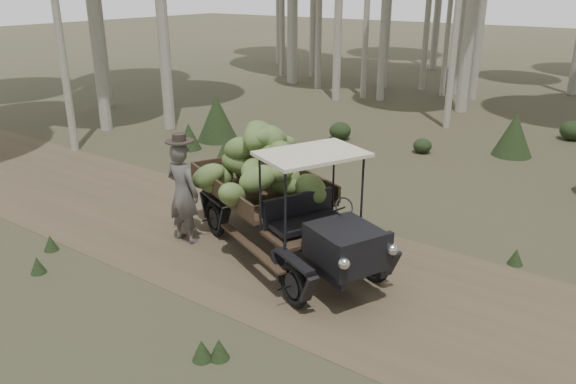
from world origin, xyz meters
name	(u,v)px	position (x,y,z in m)	size (l,w,h in m)	color
ground	(397,296)	(0.00, 0.00, 0.00)	(120.00, 120.00, 0.00)	#473D2B
dirt_track	(397,296)	(0.00, 0.00, 0.00)	(70.00, 4.00, 0.01)	brown
banana_truck	(273,179)	(-2.65, 0.28, 1.33)	(4.83, 3.25, 2.34)	black
farmer	(183,192)	(-4.17, -0.49, 0.99)	(0.71, 0.52, 2.10)	#504D49
undergrowth	(540,250)	(1.62, 1.85, 0.53)	(21.02, 23.26, 1.40)	#233319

